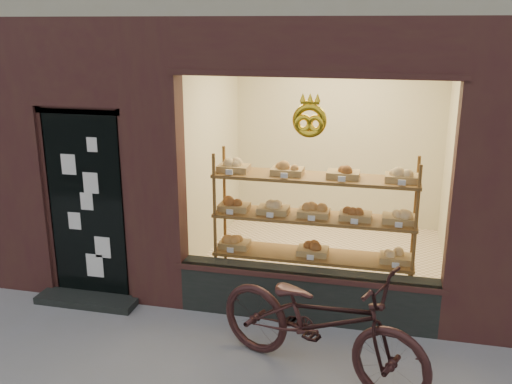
# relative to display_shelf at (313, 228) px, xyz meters

# --- Properties ---
(display_shelf) EXTENTS (2.20, 0.45, 1.70)m
(display_shelf) POSITION_rel_display_shelf_xyz_m (0.00, 0.00, 0.00)
(display_shelf) COLOR brown
(display_shelf) RESTS_ON ground
(bicycle) EXTENTS (2.16, 1.41, 1.07)m
(bicycle) POSITION_rel_display_shelf_xyz_m (0.26, -1.40, -0.34)
(bicycle) COLOR black
(bicycle) RESTS_ON ground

